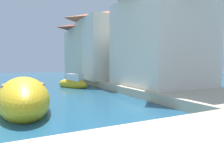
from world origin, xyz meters
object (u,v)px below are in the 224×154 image
(moored_boat_3, at_px, (24,98))
(moored_boat_4, at_px, (73,83))
(waterfront_building_far, at_px, (99,48))
(waterfront_building_main, at_px, (160,36))
(waterfront_building_annex, at_px, (111,44))

(moored_boat_3, distance_m, moored_boat_4, 8.32)
(moored_boat_3, xyz_separation_m, waterfront_building_far, (9.23, 13.09, 3.43))
(moored_boat_4, relative_size, waterfront_building_main, 0.48)
(waterfront_building_main, xyz_separation_m, waterfront_building_annex, (0.00, 8.01, 0.08))
(waterfront_building_annex, bearing_deg, waterfront_building_far, 90.00)
(moored_boat_3, xyz_separation_m, waterfront_building_annex, (9.23, 9.73, 3.62))
(waterfront_building_main, height_order, waterfront_building_annex, waterfront_building_annex)
(moored_boat_3, distance_m, waterfront_building_far, 16.38)
(waterfront_building_far, bearing_deg, waterfront_building_main, -90.00)
(waterfront_building_annex, bearing_deg, moored_boat_4, -152.74)
(moored_boat_4, height_order, waterfront_building_main, waterfront_building_main)
(moored_boat_3, height_order, moored_boat_4, moored_boat_3)
(waterfront_building_main, relative_size, waterfront_building_far, 0.92)
(waterfront_building_annex, height_order, waterfront_building_far, waterfront_building_annex)
(moored_boat_3, distance_m, waterfront_building_annex, 13.89)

